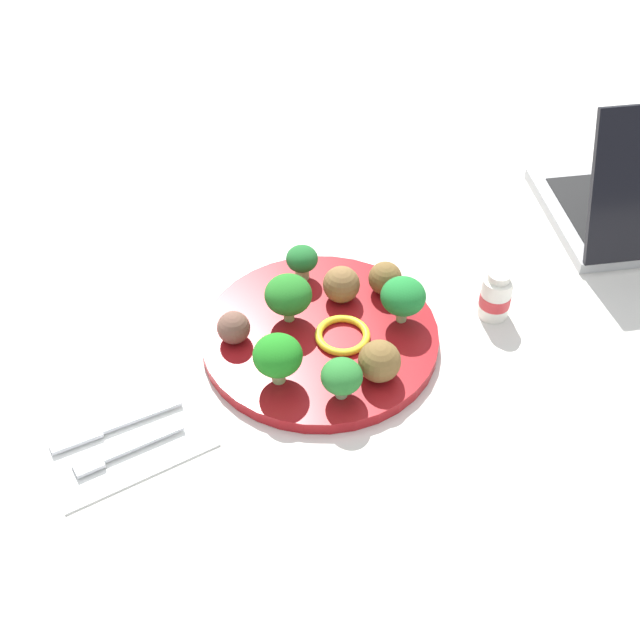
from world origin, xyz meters
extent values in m
plane|color=silver|center=(0.00, 0.00, 0.00)|extent=(4.00, 4.00, 0.00)
cylinder|color=maroon|center=(0.00, 0.00, 0.01)|extent=(0.28, 0.28, 0.02)
cylinder|color=#93C269|center=(0.02, -0.04, 0.03)|extent=(0.01, 0.01, 0.02)
ellipsoid|color=#267524|center=(0.02, -0.04, 0.06)|extent=(0.06, 0.06, 0.04)
cylinder|color=#9FC27A|center=(-0.10, 0.02, 0.02)|extent=(0.01, 0.01, 0.02)
ellipsoid|color=#207B32|center=(-0.10, 0.02, 0.05)|extent=(0.05, 0.05, 0.04)
cylinder|color=#9AC681|center=(0.02, 0.10, 0.02)|extent=(0.01, 0.01, 0.01)
ellipsoid|color=#2C7B31|center=(0.02, 0.10, 0.05)|extent=(0.05, 0.05, 0.04)
cylinder|color=#A1C480|center=(-0.02, -0.10, 0.02)|extent=(0.02, 0.02, 0.02)
ellipsoid|color=#21652B|center=(-0.02, -0.10, 0.05)|extent=(0.04, 0.04, 0.03)
cylinder|color=#A3C877|center=(0.07, 0.05, 0.03)|extent=(0.02, 0.02, 0.02)
ellipsoid|color=#207E1E|center=(0.07, 0.05, 0.06)|extent=(0.05, 0.05, 0.04)
sphere|color=brown|center=(0.09, -0.03, 0.04)|extent=(0.04, 0.04, 0.04)
sphere|color=brown|center=(-0.10, -0.03, 0.04)|extent=(0.04, 0.04, 0.04)
sphere|color=brown|center=(-0.03, 0.09, 0.04)|extent=(0.05, 0.05, 0.05)
sphere|color=brown|center=(-0.05, -0.04, 0.04)|extent=(0.05, 0.05, 0.05)
torus|color=yellow|center=(-0.02, 0.02, 0.02)|extent=(0.08, 0.08, 0.01)
cube|color=white|center=(0.25, 0.04, 0.00)|extent=(0.18, 0.13, 0.01)
cube|color=silver|center=(0.24, 0.05, 0.01)|extent=(0.09, 0.02, 0.01)
cube|color=silver|center=(0.30, 0.06, 0.01)|extent=(0.03, 0.02, 0.01)
cube|color=silver|center=(0.23, 0.02, 0.01)|extent=(0.09, 0.01, 0.01)
cube|color=silver|center=(0.30, 0.02, 0.01)|extent=(0.06, 0.02, 0.01)
cylinder|color=white|center=(-0.21, 0.05, 0.03)|extent=(0.04, 0.04, 0.06)
cylinder|color=red|center=(-0.21, 0.05, 0.03)|extent=(0.04, 0.04, 0.02)
cylinder|color=silver|center=(-0.21, 0.05, 0.06)|extent=(0.03, 0.03, 0.01)
camera|label=1|loc=(0.32, 0.63, 0.72)|focal=47.86mm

